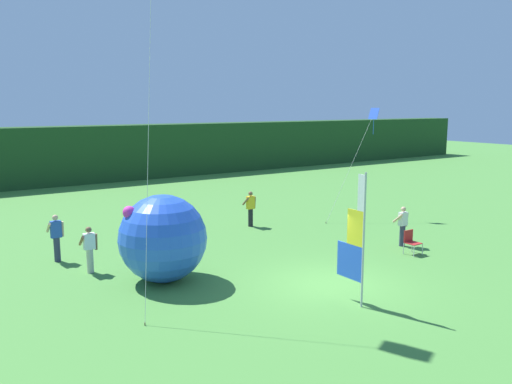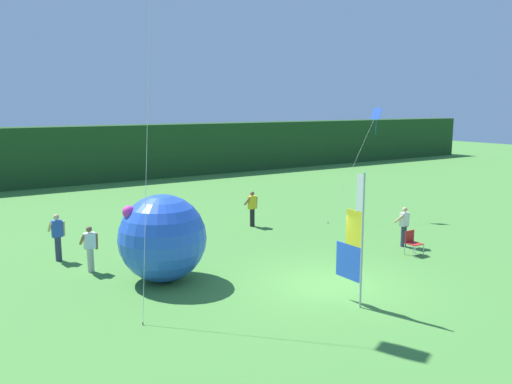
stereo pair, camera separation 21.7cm
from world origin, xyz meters
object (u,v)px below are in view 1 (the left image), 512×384
Objects in this scene: banner_flag at (356,241)px; person_mid_field at (89,248)px; inflatable_balloon at (163,238)px; kite_blue_diamond_0 at (371,122)px; person_far_left at (56,237)px; person_near_banner at (403,225)px; person_far_right at (250,208)px; folding_chair at (411,241)px.

person_mid_field is (-5.30, 6.90, -0.97)m from banner_flag.
kite_blue_diamond_0 is at bearing 15.27° from inflatable_balloon.
kite_blue_diamond_0 is (14.39, 1.34, 3.86)m from person_mid_field.
person_mid_field is 0.92× the size of person_far_left.
person_near_banner is 11.77m from person_mid_field.
inflatable_balloon reaches higher than person_far_left.
inflatable_balloon is (-3.62, 4.78, -0.41)m from banner_flag.
person_far_right is (-3.09, 6.18, 0.03)m from person_near_banner.
folding_chair is (5.31, 2.39, -1.29)m from banner_flag.
person_near_banner is 0.29× the size of kite_blue_diamond_0.
person_far_left is 1.04× the size of person_far_right.
banner_flag is 6.01m from inflatable_balloon.
inflatable_balloon is at bearing -143.68° from person_far_right.
person_far_left is (-0.59, 1.92, 0.08)m from person_mid_field.
banner_flag is 6.84m from person_near_banner.
person_far_right is at bearing 4.45° from person_far_left.
folding_chair is at bearing -29.87° from person_far_left.
person_near_banner is at bearing 29.36° from banner_flag.
folding_chair is (11.20, -6.43, -0.40)m from person_far_left.
folding_chair is (2.49, -7.11, -0.35)m from person_far_right.
person_near_banner is 1.01× the size of person_mid_field.
banner_flag is 12.61m from kite_blue_diamond_0.
person_near_banner is 13.02m from person_far_left.
inflatable_balloon reaches higher than person_far_right.
person_near_banner is 1.78× the size of folding_chair.
person_near_banner is at bearing -25.00° from person_far_left.
person_far_left is at bearing -175.55° from person_far_right.
person_far_right is at bearing 116.59° from person_near_banner.
banner_flag is 9.95m from person_far_right.
folding_chair is (8.92, -2.38, -0.88)m from inflatable_balloon.
person_far_right is 8.00m from inflatable_balloon.
inflatable_balloon is at bearing 171.33° from person_near_banner.
person_near_banner is at bearing -122.85° from kite_blue_diamond_0.
folding_chair is at bearing -70.68° from person_far_right.
person_far_right reaches higher than person_near_banner.
banner_flag reaches higher than person_far_left.
banner_flag is 8.76m from person_mid_field.
banner_flag is 10.65m from person_far_left.
person_far_right is at bearing 73.51° from banner_flag.
kite_blue_diamond_0 is (14.98, -0.58, 3.79)m from person_far_left.
person_far_left is (-11.80, 5.50, 0.07)m from person_near_banner.
person_far_right is 0.59× the size of inflatable_balloon.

